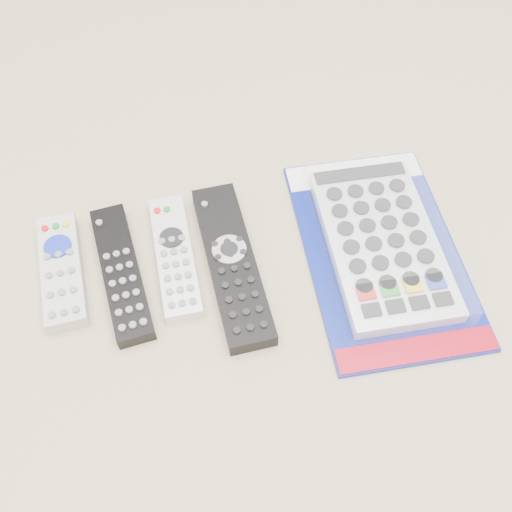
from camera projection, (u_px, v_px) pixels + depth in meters
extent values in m
plane|color=tan|center=(227.00, 272.00, 0.73)|extent=(5.00, 5.00, 0.00)
cube|color=#AFAFB2|center=(62.00, 270.00, 0.72)|extent=(0.06, 0.17, 0.02)
cylinder|color=#1728AD|center=(58.00, 246.00, 0.73)|extent=(0.04, 0.04, 0.00)
cube|color=black|center=(121.00, 272.00, 0.72)|extent=(0.06, 0.21, 0.02)
cube|color=silver|center=(175.00, 256.00, 0.73)|extent=(0.05, 0.18, 0.02)
cylinder|color=black|center=(171.00, 237.00, 0.74)|extent=(0.03, 0.03, 0.00)
cube|color=black|center=(232.00, 263.00, 0.73)|extent=(0.06, 0.24, 0.02)
cylinder|color=silver|center=(229.00, 249.00, 0.72)|extent=(0.04, 0.04, 0.00)
cube|color=navy|center=(381.00, 251.00, 0.75)|extent=(0.22, 0.33, 0.01)
cube|color=white|center=(354.00, 172.00, 0.82)|extent=(0.19, 0.06, 0.00)
cube|color=maroon|center=(417.00, 349.00, 0.66)|extent=(0.19, 0.04, 0.00)
cube|color=silver|center=(381.00, 242.00, 0.74)|extent=(0.15, 0.26, 0.02)
cube|color=white|center=(383.00, 238.00, 0.73)|extent=(0.17, 0.27, 0.04)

